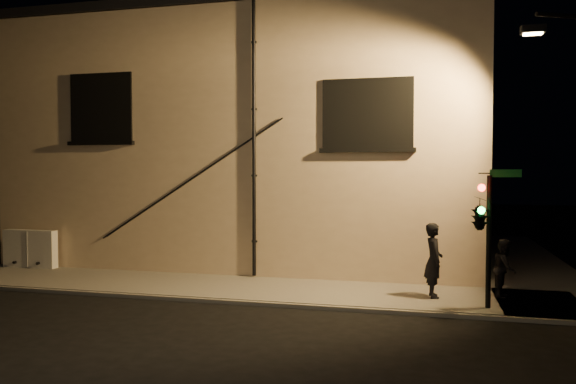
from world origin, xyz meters
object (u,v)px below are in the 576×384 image
(pedestrian_a, at_px, (434,260))
(traffic_signal, at_px, (481,215))
(pedestrian_b, at_px, (505,268))
(utility_cabinet, at_px, (30,249))

(pedestrian_a, xyz_separation_m, traffic_signal, (1.04, -0.94, 1.24))
(pedestrian_a, relative_size, pedestrian_b, 1.28)
(utility_cabinet, bearing_deg, traffic_signal, -8.91)
(traffic_signal, bearing_deg, utility_cabinet, 171.09)
(pedestrian_a, distance_m, traffic_signal, 1.87)
(utility_cabinet, xyz_separation_m, pedestrian_b, (14.80, -0.82, 0.12))
(traffic_signal, bearing_deg, pedestrian_b, 62.25)
(utility_cabinet, xyz_separation_m, pedestrian_a, (13.03, -1.27, 0.33))
(pedestrian_a, height_order, traffic_signal, traffic_signal)
(pedestrian_b, height_order, traffic_signal, traffic_signal)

